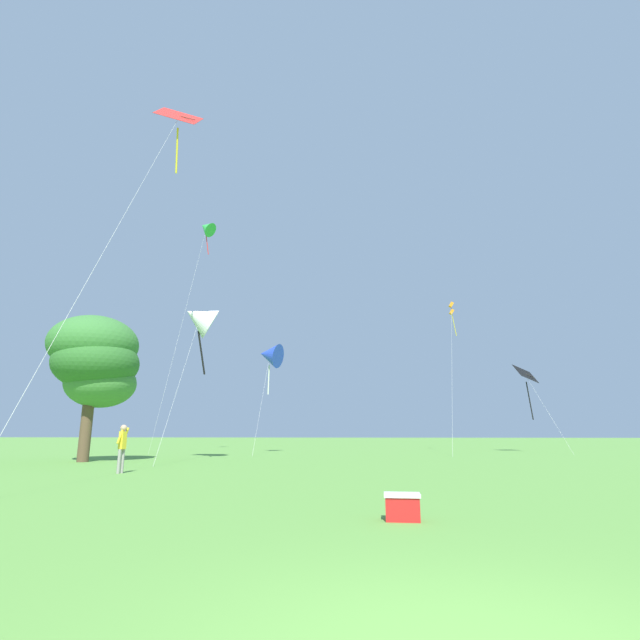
{
  "coord_description": "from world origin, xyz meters",
  "views": [
    {
      "loc": [
        -0.55,
        -3.6,
        1.4
      ],
      "look_at": [
        -5.09,
        31.62,
        9.67
      ],
      "focal_mm": 27.53,
      "sensor_mm": 36.0,
      "label": 1
    }
  ],
  "objects_px": {
    "kite_white_distant": "(199,318)",
    "person_in_blue_jacket": "(122,444)",
    "kite_black_large": "(527,382)",
    "picnic_cooler": "(402,507)",
    "kite_blue_delta": "(269,355)",
    "kite_orange_box": "(452,311)",
    "kite_green_small": "(206,228)",
    "kite_red_high": "(177,128)",
    "tree_right_cluster": "(96,360)"
  },
  "relations": [
    {
      "from": "kite_orange_box",
      "to": "person_in_blue_jacket",
      "type": "height_order",
      "value": "kite_orange_box"
    },
    {
      "from": "kite_orange_box",
      "to": "kite_blue_delta",
      "type": "bearing_deg",
      "value": -161.48
    },
    {
      "from": "kite_red_high",
      "to": "kite_blue_delta",
      "type": "relative_size",
      "value": 2.06
    },
    {
      "from": "kite_green_small",
      "to": "kite_white_distant",
      "type": "relative_size",
      "value": 2.23
    },
    {
      "from": "person_in_blue_jacket",
      "to": "picnic_cooler",
      "type": "bearing_deg",
      "value": -41.75
    },
    {
      "from": "kite_red_high",
      "to": "person_in_blue_jacket",
      "type": "relative_size",
      "value": 10.29
    },
    {
      "from": "kite_orange_box",
      "to": "picnic_cooler",
      "type": "xyz_separation_m",
      "value": [
        -5.92,
        -34.33,
        -11.81
      ]
    },
    {
      "from": "kite_blue_delta",
      "to": "person_in_blue_jacket",
      "type": "height_order",
      "value": "kite_blue_delta"
    },
    {
      "from": "kite_red_high",
      "to": "kite_white_distant",
      "type": "distance_m",
      "value": 10.41
    },
    {
      "from": "kite_orange_box",
      "to": "kite_black_large",
      "type": "height_order",
      "value": "kite_orange_box"
    },
    {
      "from": "kite_black_large",
      "to": "picnic_cooler",
      "type": "height_order",
      "value": "kite_black_large"
    },
    {
      "from": "kite_orange_box",
      "to": "kite_green_small",
      "type": "bearing_deg",
      "value": -172.07
    },
    {
      "from": "kite_orange_box",
      "to": "person_in_blue_jacket",
      "type": "xyz_separation_m",
      "value": [
        -15.82,
        -25.49,
        -10.98
      ]
    },
    {
      "from": "kite_green_small",
      "to": "kite_blue_delta",
      "type": "xyz_separation_m",
      "value": [
        6.67,
        -2.04,
        -12.2
      ]
    },
    {
      "from": "kite_green_small",
      "to": "kite_red_high",
      "type": "bearing_deg",
      "value": -73.48
    },
    {
      "from": "kite_orange_box",
      "to": "kite_red_high",
      "type": "relative_size",
      "value": 0.72
    },
    {
      "from": "kite_green_small",
      "to": "kite_red_high",
      "type": "height_order",
      "value": "kite_green_small"
    },
    {
      "from": "kite_red_high",
      "to": "kite_blue_delta",
      "type": "distance_m",
      "value": 19.54
    },
    {
      "from": "kite_orange_box",
      "to": "kite_green_small",
      "type": "distance_m",
      "value": 23.36
    },
    {
      "from": "kite_orange_box",
      "to": "kite_white_distant",
      "type": "bearing_deg",
      "value": -135.91
    },
    {
      "from": "kite_black_large",
      "to": "person_in_blue_jacket",
      "type": "relative_size",
      "value": 4.06
    },
    {
      "from": "kite_blue_delta",
      "to": "kite_white_distant",
      "type": "bearing_deg",
      "value": -98.29
    },
    {
      "from": "kite_blue_delta",
      "to": "tree_right_cluster",
      "type": "bearing_deg",
      "value": -115.64
    },
    {
      "from": "picnic_cooler",
      "to": "person_in_blue_jacket",
      "type": "bearing_deg",
      "value": 138.25
    },
    {
      "from": "kite_black_large",
      "to": "person_in_blue_jacket",
      "type": "bearing_deg",
      "value": -130.81
    },
    {
      "from": "kite_white_distant",
      "to": "picnic_cooler",
      "type": "bearing_deg",
      "value": -58.97
    },
    {
      "from": "person_in_blue_jacket",
      "to": "kite_red_high",
      "type": "bearing_deg",
      "value": 94.46
    },
    {
      "from": "kite_blue_delta",
      "to": "person_in_blue_jacket",
      "type": "relative_size",
      "value": 4.98
    },
    {
      "from": "kite_blue_delta",
      "to": "picnic_cooler",
      "type": "relative_size",
      "value": 14.48
    },
    {
      "from": "kite_white_distant",
      "to": "kite_orange_box",
      "type": "bearing_deg",
      "value": 44.09
    },
    {
      "from": "kite_white_distant",
      "to": "person_in_blue_jacket",
      "type": "relative_size",
      "value": 5.32
    },
    {
      "from": "kite_white_distant",
      "to": "tree_right_cluster",
      "type": "xyz_separation_m",
      "value": [
        -4.81,
        -2.24,
        -2.73
      ]
    },
    {
      "from": "person_in_blue_jacket",
      "to": "kite_orange_box",
      "type": "bearing_deg",
      "value": 58.18
    },
    {
      "from": "kite_red_high",
      "to": "picnic_cooler",
      "type": "distance_m",
      "value": 22.38
    },
    {
      "from": "kite_green_small",
      "to": "picnic_cooler",
      "type": "height_order",
      "value": "kite_green_small"
    },
    {
      "from": "tree_right_cluster",
      "to": "kite_blue_delta",
      "type": "bearing_deg",
      "value": 64.36
    },
    {
      "from": "kite_blue_delta",
      "to": "tree_right_cluster",
      "type": "distance_m",
      "value": 15.06
    },
    {
      "from": "kite_green_small",
      "to": "kite_white_distant",
      "type": "xyz_separation_m",
      "value": [
        5.04,
        -13.22,
        -11.73
      ]
    },
    {
      "from": "tree_right_cluster",
      "to": "picnic_cooler",
      "type": "height_order",
      "value": "tree_right_cluster"
    },
    {
      "from": "kite_black_large",
      "to": "person_in_blue_jacket",
      "type": "xyz_separation_m",
      "value": [
        -21.43,
        -24.82,
        -4.51
      ]
    },
    {
      "from": "kite_green_small",
      "to": "tree_right_cluster",
      "type": "xyz_separation_m",
      "value": [
        0.23,
        -15.46,
        -14.47
      ]
    },
    {
      "from": "kite_orange_box",
      "to": "kite_red_high",
      "type": "xyz_separation_m",
      "value": [
        -16.05,
        -22.53,
        4.28
      ]
    },
    {
      "from": "tree_right_cluster",
      "to": "kite_red_high",
      "type": "bearing_deg",
      "value": -35.96
    },
    {
      "from": "kite_green_small",
      "to": "picnic_cooler",
      "type": "xyz_separation_m",
      "value": [
        15.91,
        -31.29,
        -19.55
      ]
    },
    {
      "from": "kite_orange_box",
      "to": "picnic_cooler",
      "type": "bearing_deg",
      "value": -99.78
    },
    {
      "from": "kite_red_high",
      "to": "picnic_cooler",
      "type": "height_order",
      "value": "kite_red_high"
    },
    {
      "from": "kite_red_high",
      "to": "kite_white_distant",
      "type": "height_order",
      "value": "kite_red_high"
    },
    {
      "from": "kite_green_small",
      "to": "tree_right_cluster",
      "type": "distance_m",
      "value": 21.18
    },
    {
      "from": "kite_orange_box",
      "to": "tree_right_cluster",
      "type": "xyz_separation_m",
      "value": [
        -21.6,
        -18.5,
        -6.73
      ]
    },
    {
      "from": "kite_green_small",
      "to": "picnic_cooler",
      "type": "relative_size",
      "value": 34.46
    }
  ]
}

